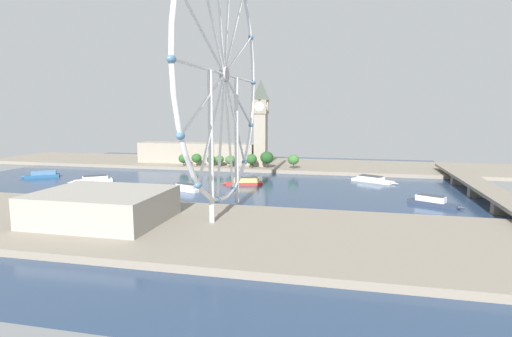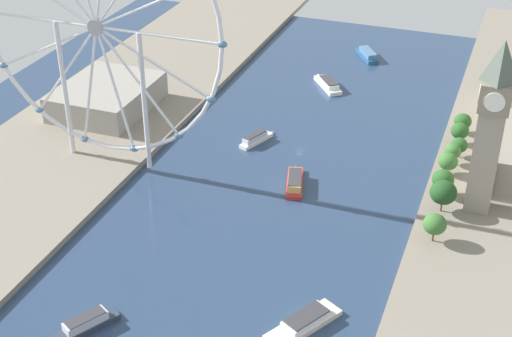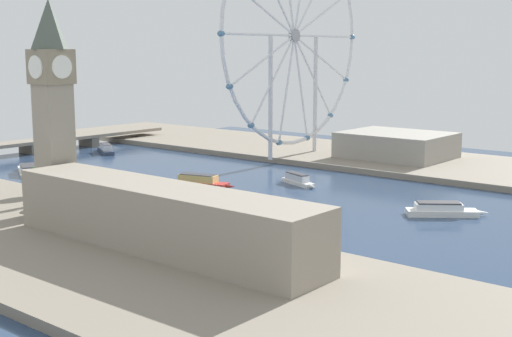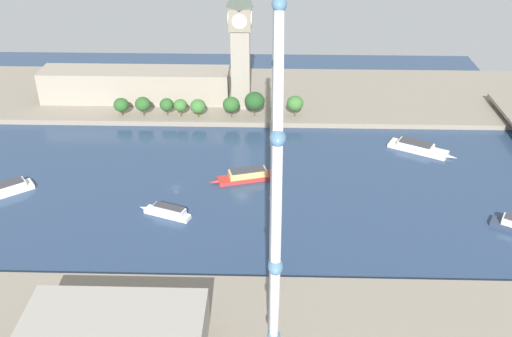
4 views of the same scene
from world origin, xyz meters
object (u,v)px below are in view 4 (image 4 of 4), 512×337
parliament_block (136,85)px  tour_boat_2 (3,190)px  clock_tower (240,41)px  tour_boat_5 (167,211)px  ferris_wheel (275,136)px  tour_boat_1 (246,176)px  tour_boat_4 (418,147)px

parliament_block → tour_boat_2: size_ratio=4.10×
clock_tower → tour_boat_5: 126.04m
clock_tower → parliament_block: bearing=-97.3°
tour_boat_2 → clock_tower: bearing=-174.7°
tour_boat_2 → parliament_block: bearing=-148.6°
clock_tower → parliament_block: 73.96m
ferris_wheel → tour_boat_1: size_ratio=4.11×
tour_boat_4 → tour_boat_1: bearing=-131.3°
tour_boat_5 → tour_boat_4: bearing=-131.8°
ferris_wheel → tour_boat_1: 115.38m
tour_boat_1 → tour_boat_4: 97.94m
ferris_wheel → tour_boat_1: ferris_wheel is taller
tour_boat_1 → tour_boat_4: (-33.28, 92.11, -0.42)m
parliament_block → ferris_wheel: (183.60, 86.09, 58.27)m
tour_boat_1 → tour_boat_4: size_ratio=0.91×
tour_boat_1 → ferris_wheel: bearing=82.4°
clock_tower → tour_boat_1: (83.38, 6.31, -41.76)m
parliament_block → ferris_wheel: ferris_wheel is taller
parliament_block → tour_boat_1: size_ratio=3.66×
clock_tower → parliament_block: clock_tower is taller
parliament_block → tour_boat_4: size_ratio=3.34×
ferris_wheel → tour_boat_1: bearing=-171.7°
tour_boat_2 → tour_boat_5: (15.96, 81.18, 0.01)m
clock_tower → tour_boat_2: (99.69, -108.73, -41.88)m
tour_boat_2 → tour_boat_4: size_ratio=0.81×
tour_boat_2 → ferris_wheel: bearing=112.3°
parliament_block → tour_boat_1: 117.67m
parliament_block → ferris_wheel: size_ratio=0.89×
tour_boat_4 → tour_boat_5: 142.01m
ferris_wheel → tour_boat_5: bearing=-141.6°
tour_boat_1 → tour_boat_5: bearing=27.8°
parliament_block → tour_boat_2: 116.64m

